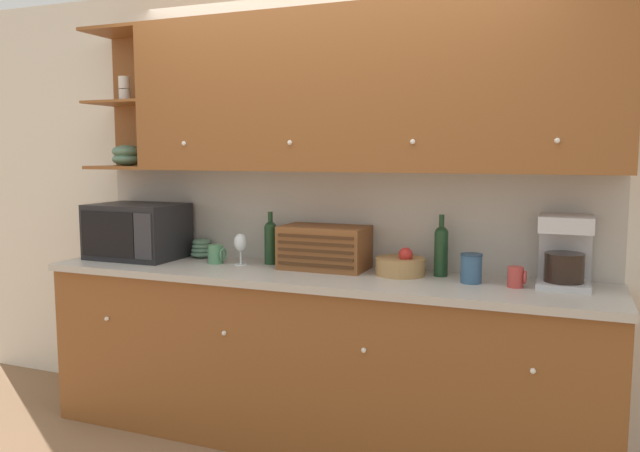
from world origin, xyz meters
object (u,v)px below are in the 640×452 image
fruit_basket (401,266)px  mug_blue_second (216,254)px  second_wine_bottle (271,240)px  bread_box (325,247)px  coffee_maker (565,251)px  storage_canister (471,268)px  bowl_stack_on_counter (202,249)px  microwave (138,231)px  wine_glass (241,244)px  mug (516,277)px  wine_bottle (441,249)px

fruit_basket → mug_blue_second: bearing=-176.7°
second_wine_bottle → bread_box: second_wine_bottle is taller
coffee_maker → storage_canister: bearing=-168.2°
bowl_stack_on_counter → mug_blue_second: size_ratio=1.28×
microwave → bowl_stack_on_counter: size_ratio=3.84×
wine_glass → mug: bearing=-1.7°
bread_box → storage_canister: size_ratio=3.24×
storage_canister → fruit_basket: bearing=169.4°
microwave → bread_box: size_ratio=1.14×
coffee_maker → wine_bottle: bearing=177.2°
microwave → wine_glass: 0.71m
coffee_maker → bowl_stack_on_counter: bearing=178.1°
mug_blue_second → wine_glass: wine_glass is taller
storage_canister → mug: 0.22m
microwave → mug_blue_second: bearing=0.8°
wine_glass → mug: (1.53, -0.05, -0.07)m
fruit_basket → mug: size_ratio=2.66×
bread_box → fruit_basket: 0.45m
mug_blue_second → bread_box: size_ratio=0.23×
bowl_stack_on_counter → storage_canister: (1.67, -0.16, 0.02)m
mug_blue_second → bread_box: 0.66m
mug → mug_blue_second: bearing=179.0°
mug → storage_canister: bearing=174.0°
fruit_basket → mug: (0.60, -0.09, -0.00)m
bread_box → fruit_basket: (0.44, -0.02, -0.07)m
bowl_stack_on_counter → wine_glass: size_ratio=0.77×
mug_blue_second → mug: (1.69, -0.03, -0.01)m
fruit_basket → storage_canister: (0.38, -0.07, 0.02)m
bread_box → second_wine_bottle: bearing=175.8°
wine_glass → mug: 1.54m
bread_box → wine_glass: bearing=-172.6°
second_wine_bottle → storage_canister: bearing=-5.5°
mug_blue_second → wine_bottle: size_ratio=0.34×
bowl_stack_on_counter → wine_bottle: 1.50m
wine_bottle → second_wine_bottle: bearing=-179.6°
wine_bottle → wine_glass: bearing=-175.1°
mug_blue_second → second_wine_bottle: bearing=19.0°
wine_bottle → coffee_maker: coffee_maker is taller
second_wine_bottle → fruit_basket: bearing=-3.0°
mug_blue_second → storage_canister: 1.47m
microwave → coffee_maker: bearing=2.1°
mug_blue_second → mug: mug_blue_second is taller
microwave → fruit_basket: microwave is taller
bread_box → coffee_maker: size_ratio=1.37×
storage_canister → mug: storage_canister is taller
second_wine_bottle → fruit_basket: second_wine_bottle is taller
bowl_stack_on_counter → mug: 1.90m
second_wine_bottle → fruit_basket: (0.79, -0.04, -0.09)m
bowl_stack_on_counter → fruit_basket: 1.29m
bowl_stack_on_counter → fruit_basket: size_ratio=0.53×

